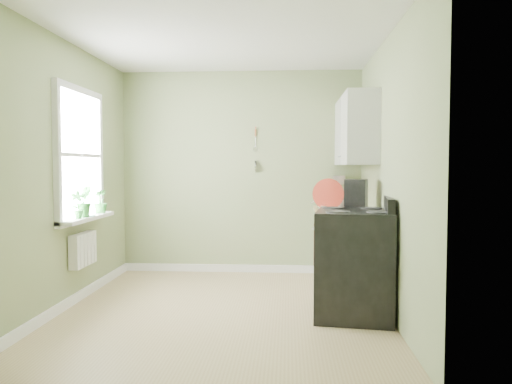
# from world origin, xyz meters

# --- Properties ---
(floor) EXTENTS (3.20, 3.60, 0.02)m
(floor) POSITION_xyz_m (0.00, 0.00, -0.01)
(floor) COLOR #A18759
(floor) RESTS_ON ground
(ceiling) EXTENTS (3.20, 3.60, 0.02)m
(ceiling) POSITION_xyz_m (0.00, 0.00, 2.71)
(ceiling) COLOR white
(ceiling) RESTS_ON wall_back
(wall_back) EXTENTS (3.20, 0.02, 2.70)m
(wall_back) POSITION_xyz_m (0.00, 1.81, 1.35)
(wall_back) COLOR gray
(wall_back) RESTS_ON floor
(wall_left) EXTENTS (0.02, 3.60, 2.70)m
(wall_left) POSITION_xyz_m (-1.61, 0.00, 1.35)
(wall_left) COLOR gray
(wall_left) RESTS_ON floor
(wall_right) EXTENTS (0.02, 3.60, 2.70)m
(wall_right) POSITION_xyz_m (1.61, 0.00, 1.35)
(wall_right) COLOR gray
(wall_right) RESTS_ON floor
(base_cabinets) EXTENTS (0.60, 1.60, 0.87)m
(base_cabinets) POSITION_xyz_m (1.30, 1.00, 0.43)
(base_cabinets) COLOR silver
(base_cabinets) RESTS_ON floor
(countertop) EXTENTS (0.64, 1.60, 0.04)m
(countertop) POSITION_xyz_m (1.29, 1.00, 0.89)
(countertop) COLOR tan
(countertop) RESTS_ON base_cabinets
(upper_cabinets) EXTENTS (0.35, 1.40, 0.80)m
(upper_cabinets) POSITION_xyz_m (1.43, 1.10, 1.85)
(upper_cabinets) COLOR silver
(upper_cabinets) RESTS_ON wall_right
(window) EXTENTS (0.06, 1.14, 1.44)m
(window) POSITION_xyz_m (-1.58, 0.30, 1.55)
(window) COLOR white
(window) RESTS_ON wall_left
(window_sill) EXTENTS (0.18, 1.14, 0.04)m
(window_sill) POSITION_xyz_m (-1.51, 0.30, 0.88)
(window_sill) COLOR white
(window_sill) RESTS_ON wall_left
(radiator) EXTENTS (0.12, 0.50, 0.35)m
(radiator) POSITION_xyz_m (-1.54, 0.25, 0.55)
(radiator) COLOR white
(radiator) RESTS_ON wall_left
(wall_utensils) EXTENTS (0.02, 0.14, 0.58)m
(wall_utensils) POSITION_xyz_m (0.20, 1.78, 1.56)
(wall_utensils) COLOR tan
(wall_utensils) RESTS_ON wall_back
(stove) EXTENTS (0.83, 0.92, 1.14)m
(stove) POSITION_xyz_m (1.28, -0.09, 0.51)
(stove) COLOR black
(stove) RESTS_ON floor
(stand_mixer) EXTENTS (0.26, 0.39, 0.44)m
(stand_mixer) POSITION_xyz_m (1.31, 1.74, 1.10)
(stand_mixer) COLOR #B2B2B7
(stand_mixer) RESTS_ON countertop
(kettle) EXTENTS (0.19, 0.11, 0.19)m
(kettle) POSITION_xyz_m (1.05, 1.31, 1.00)
(kettle) COLOR silver
(kettle) RESTS_ON countertop
(coffee_maker) EXTENTS (0.28, 0.29, 0.39)m
(coffee_maker) POSITION_xyz_m (1.35, 0.46, 1.09)
(coffee_maker) COLOR black
(coffee_maker) RESTS_ON countertop
(red_tray) EXTENTS (0.38, 0.08, 0.38)m
(red_tray) POSITION_xyz_m (1.12, 1.15, 1.10)
(red_tray) COLOR #C63B2B
(red_tray) RESTS_ON countertop
(jar) EXTENTS (0.07, 0.07, 0.07)m
(jar) POSITION_xyz_m (1.05, 1.00, 0.95)
(jar) COLOR beige
(jar) RESTS_ON countertop
(plant_a) EXTENTS (0.18, 0.16, 0.29)m
(plant_a) POSITION_xyz_m (-1.50, 0.05, 1.04)
(plant_a) COLOR #266B27
(plant_a) RESTS_ON window_sill
(plant_b) EXTENTS (0.21, 0.23, 0.33)m
(plant_b) POSITION_xyz_m (-1.50, 0.20, 1.07)
(plant_b) COLOR #266B27
(plant_b) RESTS_ON window_sill
(plant_c) EXTENTS (0.21, 0.21, 0.27)m
(plant_c) POSITION_xyz_m (-1.50, 0.66, 1.03)
(plant_c) COLOR #266B27
(plant_c) RESTS_ON window_sill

